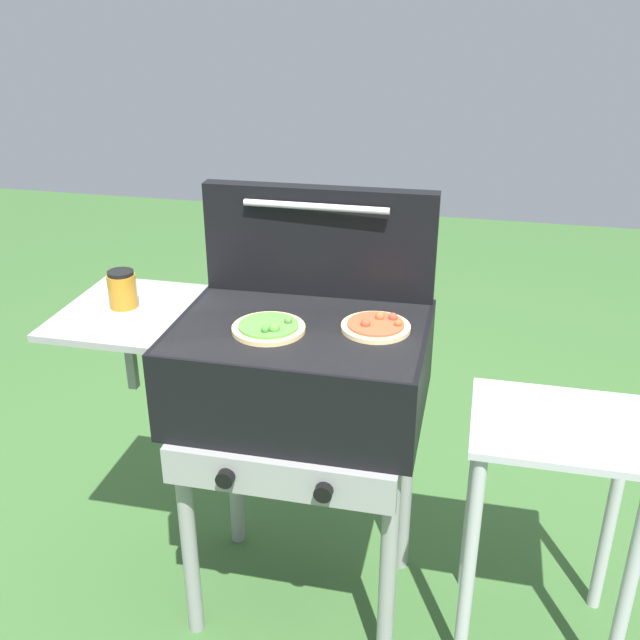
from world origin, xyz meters
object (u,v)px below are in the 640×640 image
(pizza_pepperoni, at_px, (376,326))
(prep_table, at_px, (552,487))
(pizza_veggie, at_px, (269,328))
(sauce_jar, at_px, (122,289))
(grill, at_px, (296,376))

(pizza_pepperoni, distance_m, prep_table, 0.62)
(pizza_veggie, relative_size, pizza_pepperoni, 1.06)
(sauce_jar, bearing_deg, prep_table, -0.59)
(prep_table, bearing_deg, grill, -179.63)
(pizza_veggie, xyz_separation_m, prep_table, (0.73, 0.05, -0.40))
(pizza_veggie, bearing_deg, grill, 39.86)
(grill, xyz_separation_m, sauce_jar, (-0.47, 0.02, 0.19))
(grill, relative_size, sauce_jar, 9.57)
(pizza_pepperoni, height_order, sauce_jar, sauce_jar)
(pizza_veggie, relative_size, prep_table, 0.26)
(grill, relative_size, pizza_veggie, 5.25)
(pizza_veggie, distance_m, pizza_pepperoni, 0.27)
(pizza_pepperoni, bearing_deg, sauce_jar, -179.40)
(pizza_veggie, xyz_separation_m, pizza_pepperoni, (0.26, 0.07, 0.00))
(grill, bearing_deg, pizza_pepperoni, 6.55)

